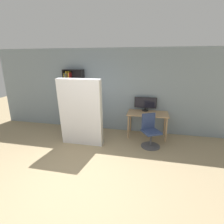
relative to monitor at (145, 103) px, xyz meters
The scene contains 7 objects.
ground_plane 3.39m from the monitor, 112.92° to the right, with size 16.00×16.00×0.00m, color #9E8966.
wall_back 1.31m from the monitor, behind, with size 8.00×0.06×2.70m.
desk 0.42m from the monitor, 67.77° to the right, with size 1.23×0.69×0.77m.
monitor is the anchor object (origin of this frame).
office_chair 1.10m from the monitor, 77.45° to the right, with size 0.60×0.60×0.92m.
bookshelf 2.46m from the monitor, behind, with size 0.69×0.26×2.03m.
mattress_near 2.07m from the monitor, 144.84° to the right, with size 1.18×0.32×1.88m.
Camera 1 is at (1.38, -2.48, 2.33)m, focal length 28.00 mm.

